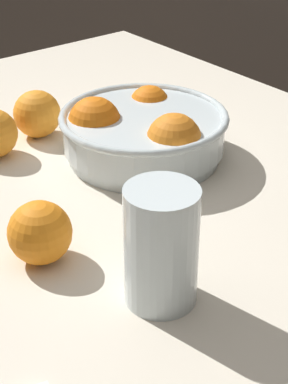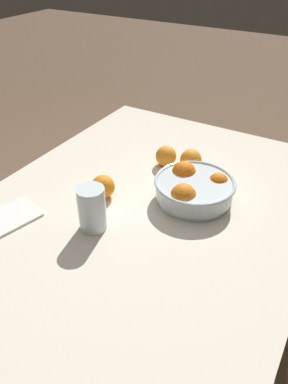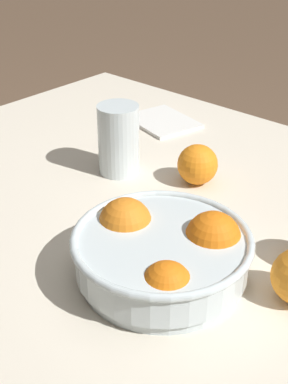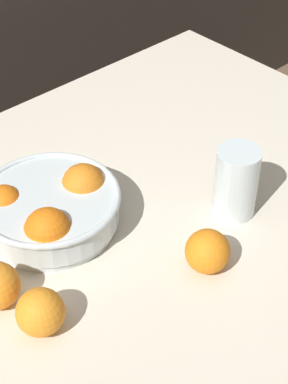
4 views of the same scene
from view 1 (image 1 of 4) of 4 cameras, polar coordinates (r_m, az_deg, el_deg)
dining_table at (r=0.93m, az=-2.21°, el=-4.78°), size 1.34×1.03×0.70m
fruit_bowl at (r=1.00m, az=-0.16°, el=5.39°), size 0.26×0.26×0.10m
juice_glass at (r=0.70m, az=1.52°, el=-5.42°), size 0.08×0.08×0.14m
orange_loose_front at (r=1.09m, az=-9.49°, el=6.87°), size 0.08×0.08×0.08m
orange_loose_aside at (r=0.78m, az=-9.24°, el=-3.58°), size 0.08×0.08×0.08m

